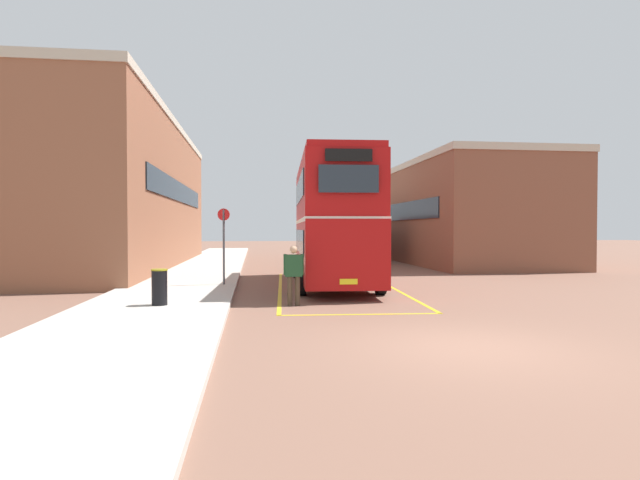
% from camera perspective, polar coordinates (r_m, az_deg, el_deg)
% --- Properties ---
extents(ground_plane, '(135.60, 135.60, 0.00)m').
position_cam_1_polar(ground_plane, '(23.68, 2.08, -3.98)').
color(ground_plane, brown).
extents(sidewalk_left, '(4.00, 57.60, 0.14)m').
position_cam_1_polar(sidewalk_left, '(25.89, -13.19, -3.41)').
color(sidewalk_left, '#B2ADA3').
rests_on(sidewalk_left, ground).
extents(brick_building_left, '(5.86, 24.65, 8.12)m').
position_cam_1_polar(brick_building_left, '(31.21, -20.54, 4.67)').
color(brick_building_left, brown).
rests_on(brick_building_left, ground).
extents(depot_building_right, '(7.46, 15.89, 6.29)m').
position_cam_1_polar(depot_building_right, '(33.76, 15.39, 2.89)').
color(depot_building_right, brown).
rests_on(depot_building_right, ground).
extents(double_decker_bus, '(3.24, 9.87, 4.75)m').
position_cam_1_polar(double_decker_bus, '(19.67, 1.38, 2.28)').
color(double_decker_bus, black).
rests_on(double_decker_bus, ground).
extents(single_deck_bus, '(2.74, 9.40, 3.02)m').
position_cam_1_polar(single_deck_bus, '(34.71, 2.94, 0.39)').
color(single_deck_bus, black).
rests_on(single_deck_bus, ground).
extents(pedestrian_boarding, '(0.57, 0.25, 1.69)m').
position_cam_1_polar(pedestrian_boarding, '(14.43, -2.94, -3.45)').
color(pedestrian_boarding, '#473828').
rests_on(pedestrian_boarding, ground).
extents(litter_bin, '(0.43, 0.43, 0.95)m').
position_cam_1_polar(litter_bin, '(14.27, -17.38, -4.99)').
color(litter_bin, black).
rests_on(litter_bin, sidewalk_left).
extents(bus_stop_sign, '(0.44, 0.08, 2.76)m').
position_cam_1_polar(bus_stop_sign, '(18.94, -10.63, 0.12)').
color(bus_stop_sign, '#4C4C51').
rests_on(bus_stop_sign, sidewalk_left).
extents(bay_marking_yellow, '(4.86, 11.97, 0.01)m').
position_cam_1_polar(bay_marking_yellow, '(17.95, 2.12, -5.64)').
color(bay_marking_yellow, gold).
rests_on(bay_marking_yellow, ground).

